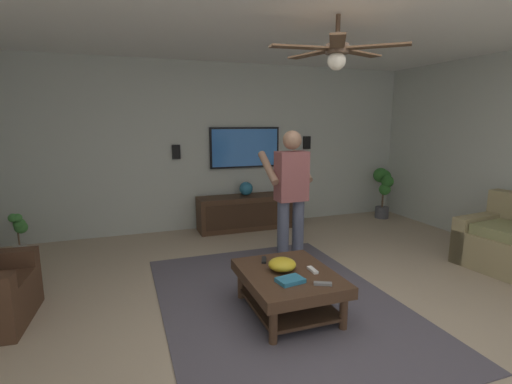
# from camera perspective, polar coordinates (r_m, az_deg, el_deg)

# --- Properties ---
(ground_plane) EXTENTS (8.00, 8.00, 0.00)m
(ground_plane) POSITION_cam_1_polar(r_m,az_deg,el_deg) (3.59, 9.15, -18.57)
(ground_plane) COLOR tan
(wall_back_tv) EXTENTS (0.10, 6.87, 2.66)m
(wall_back_tv) POSITION_cam_1_polar(r_m,az_deg,el_deg) (6.27, -5.36, 6.79)
(wall_back_tv) COLOR #B2B7AD
(wall_back_tv) RESTS_ON ground
(area_rug) EXTENTS (3.06, 2.21, 0.01)m
(area_rug) POSITION_cam_1_polar(r_m,az_deg,el_deg) (3.84, 3.53, -16.28)
(area_rug) COLOR #514C56
(area_rug) RESTS_ON ground
(coffee_table) EXTENTS (1.00, 0.80, 0.40)m
(coffee_table) POSITION_cam_1_polar(r_m,az_deg,el_deg) (3.56, 4.89, -13.47)
(coffee_table) COLOR #422B1C
(coffee_table) RESTS_ON ground
(media_console) EXTENTS (0.45, 1.70, 0.55)m
(media_console) POSITION_cam_1_polar(r_m,az_deg,el_deg) (6.22, -0.93, -3.02)
(media_console) COLOR #422B1C
(media_console) RESTS_ON ground
(tv) EXTENTS (0.05, 1.18, 0.67)m
(tv) POSITION_cam_1_polar(r_m,az_deg,el_deg) (6.29, -1.67, 6.70)
(tv) COLOR black
(person_standing) EXTENTS (0.54, 0.54, 1.64)m
(person_standing) POSITION_cam_1_polar(r_m,az_deg,el_deg) (4.49, 5.24, 0.17)
(person_standing) COLOR #4C5166
(person_standing) RESTS_ON ground
(potted_plant_tall) EXTENTS (0.48, 0.35, 0.90)m
(potted_plant_tall) POSITION_cam_1_polar(r_m,az_deg,el_deg) (7.23, 18.62, 0.96)
(potted_plant_tall) COLOR #4C4C51
(potted_plant_tall) RESTS_ON ground
(potted_plant_short) EXTENTS (0.22, 0.20, 0.57)m
(potted_plant_short) POSITION_cam_1_polar(r_m,az_deg,el_deg) (5.89, -32.08, -4.85)
(potted_plant_short) COLOR #B7B2A8
(potted_plant_short) RESTS_ON ground
(bowl) EXTENTS (0.25, 0.25, 0.11)m
(bowl) POSITION_cam_1_polar(r_m,az_deg,el_deg) (3.52, 3.96, -10.82)
(bowl) COLOR gold
(bowl) RESTS_ON coffee_table
(remote_white) EXTENTS (0.15, 0.05, 0.02)m
(remote_white) POSITION_cam_1_polar(r_m,az_deg,el_deg) (3.55, 8.51, -11.53)
(remote_white) COLOR white
(remote_white) RESTS_ON coffee_table
(remote_black) EXTENTS (0.16, 0.10, 0.02)m
(remote_black) POSITION_cam_1_polar(r_m,az_deg,el_deg) (3.75, 1.21, -10.19)
(remote_black) COLOR black
(remote_black) RESTS_ON coffee_table
(remote_grey) EXTENTS (0.11, 0.15, 0.02)m
(remote_grey) POSITION_cam_1_polar(r_m,az_deg,el_deg) (3.29, 10.02, -13.44)
(remote_grey) COLOR slate
(remote_grey) RESTS_ON coffee_table
(book) EXTENTS (0.19, 0.24, 0.04)m
(book) POSITION_cam_1_polar(r_m,az_deg,el_deg) (3.30, 5.18, -13.09)
(book) COLOR teal
(book) RESTS_ON coffee_table
(vase_round) EXTENTS (0.22, 0.22, 0.22)m
(vase_round) POSITION_cam_1_polar(r_m,az_deg,el_deg) (6.18, -1.51, 0.52)
(vase_round) COLOR teal
(vase_round) RESTS_ON media_console
(wall_speaker_left) EXTENTS (0.06, 0.12, 0.22)m
(wall_speaker_left) POSITION_cam_1_polar(r_m,az_deg,el_deg) (6.74, 7.66, 7.38)
(wall_speaker_left) COLOR black
(wall_speaker_right) EXTENTS (0.06, 0.12, 0.22)m
(wall_speaker_right) POSITION_cam_1_polar(r_m,az_deg,el_deg) (6.05, -11.93, 5.92)
(wall_speaker_right) COLOR black
(ceiling_fan) EXTENTS (1.14, 1.19, 0.46)m
(ceiling_fan) POSITION_cam_1_polar(r_m,az_deg,el_deg) (3.56, 12.08, 19.91)
(ceiling_fan) COLOR #4C3828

